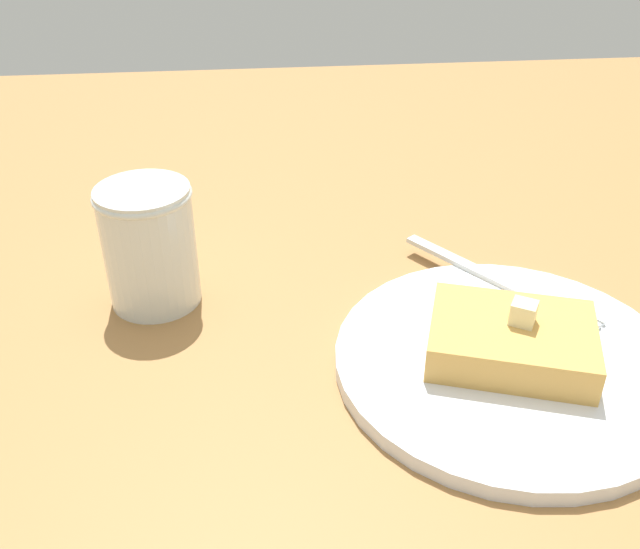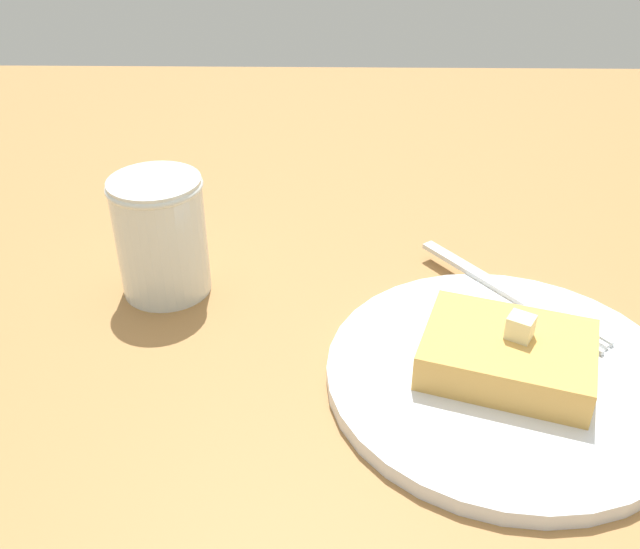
% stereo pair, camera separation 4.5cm
% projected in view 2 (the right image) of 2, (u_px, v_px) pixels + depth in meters
% --- Properties ---
extents(table_surface, '(1.25, 1.25, 0.02)m').
position_uv_depth(table_surface, '(394.00, 365.00, 0.46)').
color(table_surface, '#A2723F').
rests_on(table_surface, ground).
extents(plate, '(0.21, 0.21, 0.01)m').
position_uv_depth(plate, '(504.00, 376.00, 0.43)').
color(plate, white).
rests_on(plate, table_surface).
extents(toast_slice_center, '(0.10, 0.12, 0.02)m').
position_uv_depth(toast_slice_center, '(507.00, 354.00, 0.42)').
color(toast_slice_center, gold).
rests_on(toast_slice_center, plate).
extents(butter_pat_primary, '(0.02, 0.02, 0.01)m').
position_uv_depth(butter_pat_primary, '(520.00, 327.00, 0.41)').
color(butter_pat_primary, '#F1E9B5').
rests_on(butter_pat_primary, toast_slice_center).
extents(fork, '(0.14, 0.11, 0.00)m').
position_uv_depth(fork, '(518.00, 298.00, 0.49)').
color(fork, silver).
rests_on(fork, plate).
extents(syrup_jar, '(0.07, 0.07, 0.09)m').
position_uv_depth(syrup_jar, '(162.00, 241.00, 0.50)').
color(syrup_jar, '#59240E').
rests_on(syrup_jar, table_surface).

